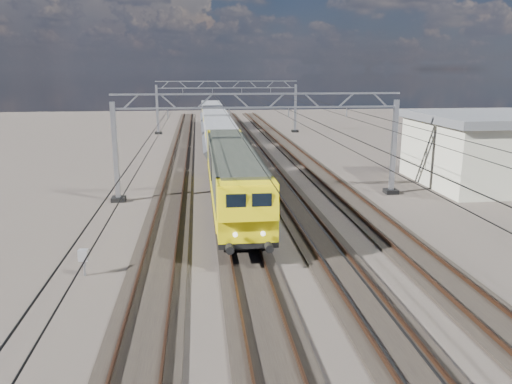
{
  "coord_description": "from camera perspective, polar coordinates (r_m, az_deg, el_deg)",
  "views": [
    {
      "loc": [
        -4.04,
        -29.23,
        8.63
      ],
      "look_at": [
        -1.14,
        -4.16,
        2.4
      ],
      "focal_mm": 35.0,
      "sensor_mm": 36.0,
      "label": 1
    }
  ],
  "objects": [
    {
      "name": "overhead_wires",
      "position": [
        37.55,
        -0.4,
        9.47
      ],
      "size": [
        12.03,
        140.0,
        0.53
      ],
      "color": "black",
      "rests_on": "ground"
    },
    {
      "name": "hopper_wagon_third",
      "position": [
        76.81,
        -5.11,
        9.03
      ],
      "size": [
        3.38,
        13.0,
        3.25
      ],
      "color": "black",
      "rests_on": "ground"
    },
    {
      "name": "hopper_wagon_mid",
      "position": [
        62.68,
        -4.74,
        7.96
      ],
      "size": [
        3.38,
        13.0,
        3.25
      ],
      "color": "black",
      "rests_on": "ground"
    },
    {
      "name": "locomotive",
      "position": [
        31.13,
        -2.7,
        2.17
      ],
      "size": [
        2.76,
        21.1,
        3.62
      ],
      "color": "black",
      "rests_on": "ground"
    },
    {
      "name": "catenary_gantry_mid",
      "position": [
        33.8,
        0.34,
        5.83
      ],
      "size": [
        19.9,
        0.9,
        7.11
      ],
      "color": "#9CA0AA",
      "rests_on": "ground"
    },
    {
      "name": "track_inner_east",
      "position": [
        31.04,
        4.89,
        -2.19
      ],
      "size": [
        2.6,
        140.0,
        0.3
      ],
      "color": "black",
      "rests_on": "ground"
    },
    {
      "name": "hopper_wagon_lead",
      "position": [
        48.58,
        -4.15,
        6.26
      ],
      "size": [
        3.38,
        13.0,
        3.25
      ],
      "color": "black",
      "rests_on": "ground"
    },
    {
      "name": "ground",
      "position": [
        30.74,
        1.23,
        -2.44
      ],
      "size": [
        160.0,
        160.0,
        0.0
      ],
      "primitive_type": "plane",
      "color": "black",
      "rests_on": "ground"
    },
    {
      "name": "track_outer_east",
      "position": [
        32.06,
        11.92,
        -1.92
      ],
      "size": [
        2.6,
        140.0,
        0.3
      ],
      "color": "black",
      "rests_on": "ground"
    },
    {
      "name": "catenary_gantry_far",
      "position": [
        69.5,
        -3.3,
        9.94
      ],
      "size": [
        19.9,
        0.9,
        7.11
      ],
      "color": "#9CA0AA",
      "rests_on": "ground"
    },
    {
      "name": "track_outer_west",
      "position": [
        30.51,
        -10.02,
        -2.64
      ],
      "size": [
        2.6,
        140.0,
        0.3
      ],
      "color": "black",
      "rests_on": "ground"
    },
    {
      "name": "track_loco",
      "position": [
        30.52,
        -2.5,
        -2.43
      ],
      "size": [
        2.6,
        140.0,
        0.3
      ],
      "color": "black",
      "rests_on": "ground"
    },
    {
      "name": "trackside_cabinet",
      "position": [
        22.62,
        -19.12,
        -6.94
      ],
      "size": [
        0.41,
        0.32,
        1.18
      ],
      "rotation": [
        0.0,
        0.0,
        -0.06
      ],
      "color": "#9CA0AA",
      "rests_on": "ground"
    }
  ]
}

